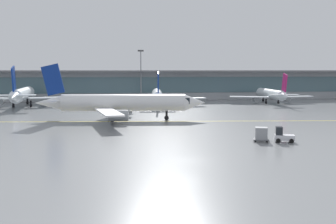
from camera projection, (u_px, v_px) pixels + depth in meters
The scene contains 10 objects.
ground_plane at pixel (188, 161), 42.92m from camera, with size 400.00×400.00×0.00m, color gray.
taxiway_centreline_stripe at pixel (124, 121), 75.55m from camera, with size 110.00×0.36×0.01m, color yellow.
terminal_concourse at pixel (137, 85), 130.64m from camera, with size 219.12×11.00×9.60m.
gate_airplane_1 at pixel (23, 95), 105.69m from camera, with size 30.12×32.46×10.75m.
gate_airplane_2 at pixel (157, 96), 107.94m from camera, with size 26.29×28.40×9.40m.
gate_airplane_3 at pixel (271, 94), 116.62m from camera, with size 24.98×26.91×8.91m.
taxiing_regional_jet at pixel (121, 103), 77.16m from camera, with size 33.14×30.63×10.98m.
baggage_tug at pixel (283, 136), 53.82m from camera, with size 2.91×2.27×2.10m.
cargo_dolly_lead at pixel (261, 134), 54.33m from camera, with size 2.50×2.19×1.94m.
apron_light_mast_1 at pixel (141, 73), 124.57m from camera, with size 1.80×0.36×15.92m.
Camera 1 is at (-8.06, -41.41, 9.71)m, focal length 42.65 mm.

